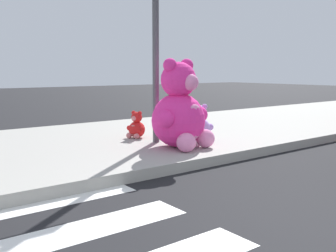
# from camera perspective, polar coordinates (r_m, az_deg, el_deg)

# --- Properties ---
(sidewalk) EXTENTS (28.00, 4.40, 0.15)m
(sidewalk) POSITION_cam_1_polar(r_m,az_deg,el_deg) (6.88, -12.47, -2.87)
(sidewalk) COLOR #9E9B93
(sidewalk) RESTS_ON ground_plane
(sign_pole) EXTENTS (0.56, 0.11, 3.20)m
(sign_pole) POSITION_cam_1_polar(r_m,az_deg,el_deg) (6.58, -1.81, 12.33)
(sign_pole) COLOR #4C4C51
(sign_pole) RESTS_ON sidewalk
(plush_pink_large) EXTENTS (1.07, 0.98, 1.40)m
(plush_pink_large) POSITION_cam_1_polar(r_m,az_deg,el_deg) (6.16, 1.82, 2.02)
(plush_pink_large) COLOR #F22D93
(plush_pink_large) RESTS_ON sidewalk
(plush_lime) EXTENTS (0.36, 0.36, 0.51)m
(plush_lime) POSITION_cam_1_polar(r_m,az_deg,el_deg) (7.21, 1.07, 0.07)
(plush_lime) COLOR #8CD133
(plush_lime) RESTS_ON sidewalk
(plush_lavender) EXTENTS (0.46, 0.45, 0.64)m
(plush_lavender) POSITION_cam_1_polar(r_m,az_deg,el_deg) (6.90, 4.63, 0.10)
(plush_lavender) COLOR #B28CD8
(plush_lavender) RESTS_ON sidewalk
(plush_red) EXTENTS (0.35, 0.36, 0.49)m
(plush_red) POSITION_cam_1_polar(r_m,az_deg,el_deg) (7.09, -4.65, -0.16)
(plush_red) COLOR red
(plush_red) RESTS_ON sidewalk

